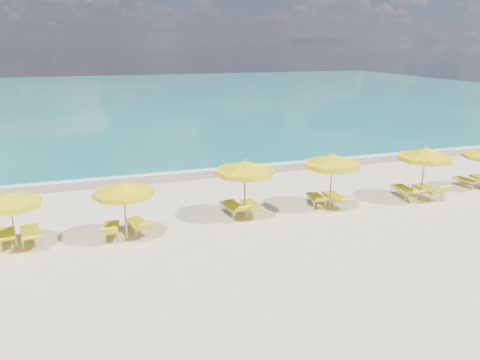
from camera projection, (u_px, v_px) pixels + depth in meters
name	position (u px, v px, depth m)	size (l,w,h in m)	color
ground_plane	(251.00, 218.00, 19.16)	(120.00, 120.00, 0.00)	beige
ocean	(132.00, 96.00, 62.87)	(120.00, 80.00, 0.30)	#126863
wet_sand_band	(207.00, 172.00, 25.90)	(120.00, 2.60, 0.01)	tan
foam_line	(203.00, 169.00, 26.63)	(120.00, 1.20, 0.03)	white
whitecap_near	(90.00, 145.00, 32.84)	(14.00, 0.36, 0.05)	white
whitecap_far	(246.00, 120.00, 43.42)	(18.00, 0.30, 0.05)	white
umbrella_1	(10.00, 200.00, 15.74)	(2.71, 2.71, 2.13)	tan
umbrella_2	(123.00, 189.00, 16.56)	(2.26, 2.26, 2.24)	tan
umbrella_3	(245.00, 168.00, 18.57)	(2.82, 2.82, 2.49)	tan
umbrella_4	(332.00, 161.00, 19.64)	(2.72, 2.72, 2.49)	tan
umbrella_5	(425.00, 154.00, 20.75)	(3.21, 3.21, 2.51)	tan
lounger_1_left	(7.00, 239.00, 16.60)	(0.84, 1.89, 0.69)	#A5A8AD
lounger_1_right	(31.00, 237.00, 16.72)	(0.91, 2.06, 0.73)	#A5A8AD
lounger_2_left	(111.00, 232.00, 17.19)	(0.74, 1.76, 0.80)	#A5A8AD
lounger_2_right	(138.00, 228.00, 17.58)	(0.95, 1.87, 0.79)	#A5A8AD
lounger_3_left	(234.00, 210.00, 19.37)	(0.88, 2.01, 0.81)	#A5A8AD
lounger_3_right	(251.00, 209.00, 19.60)	(0.74, 1.87, 0.65)	#A5A8AD
lounger_4_left	(316.00, 201.00, 20.60)	(0.85, 1.79, 0.68)	#A5A8AD
lounger_4_right	(335.00, 201.00, 20.56)	(0.73, 1.94, 0.72)	#A5A8AD
lounger_5_left	(404.00, 193.00, 21.56)	(0.89, 2.06, 0.76)	#A5A8AD
lounger_5_right	(428.00, 192.00, 21.63)	(0.69, 1.94, 0.91)	#A5A8AD
lounger_6_left	(467.00, 183.00, 23.22)	(0.83, 1.71, 0.78)	#A5A8AD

